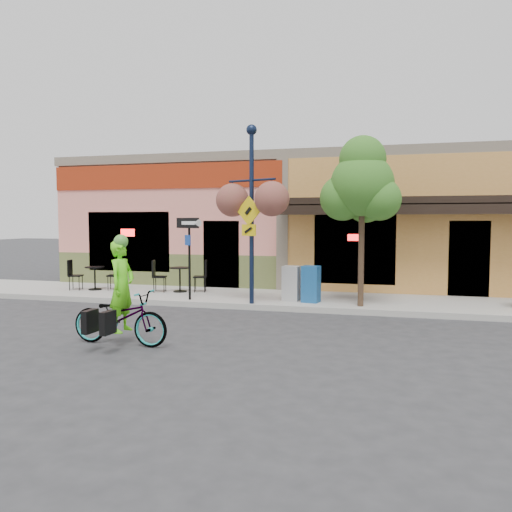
# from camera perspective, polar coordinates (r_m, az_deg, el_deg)

# --- Properties ---
(ground) EXTENTS (90.00, 90.00, 0.00)m
(ground) POSITION_cam_1_polar(r_m,az_deg,el_deg) (12.15, 4.36, -6.85)
(ground) COLOR #2D2D30
(ground) RESTS_ON ground
(sidewalk) EXTENTS (24.00, 3.00, 0.15)m
(sidewalk) POSITION_cam_1_polar(r_m,az_deg,el_deg) (14.08, 5.83, -5.05)
(sidewalk) COLOR #9E9B93
(sidewalk) RESTS_ON ground
(curb) EXTENTS (24.00, 0.12, 0.15)m
(curb) POSITION_cam_1_polar(r_m,az_deg,el_deg) (12.67, 4.81, -6.06)
(curb) COLOR #A8A59E
(curb) RESTS_ON ground
(building) EXTENTS (18.20, 8.20, 4.50)m
(building) POSITION_cam_1_polar(r_m,az_deg,el_deg) (19.36, 8.41, 3.85)
(building) COLOR #EF8676
(building) RESTS_ON ground
(bicycle) EXTENTS (1.96, 0.76, 1.02)m
(bicycle) POSITION_cam_1_polar(r_m,az_deg,el_deg) (9.61, -15.28, -6.80)
(bicycle) COLOR maroon
(bicycle) RESTS_ON ground
(cyclist_rider) EXTENTS (0.43, 0.63, 1.68)m
(cyclist_rider) POSITION_cam_1_polar(r_m,az_deg,el_deg) (9.53, -15.06, -4.85)
(cyclist_rider) COLOR #5FEC18
(cyclist_rider) RESTS_ON ground
(lamp_post) EXTENTS (1.58, 1.10, 4.60)m
(lamp_post) POSITION_cam_1_polar(r_m,az_deg,el_deg) (12.84, -0.51, 4.73)
(lamp_post) COLOR #101A33
(lamp_post) RESTS_ON sidewalk
(one_way_sign) EXTENTS (0.85, 0.52, 2.23)m
(one_way_sign) POSITION_cam_1_polar(r_m,az_deg,el_deg) (13.64, -7.62, -0.33)
(one_way_sign) COLOR black
(one_way_sign) RESTS_ON sidewalk
(cafe_set_left) EXTENTS (1.73, 1.18, 0.95)m
(cafe_set_left) POSITION_cam_1_polar(r_m,az_deg,el_deg) (16.30, -17.94, -2.05)
(cafe_set_left) COLOR black
(cafe_set_left) RESTS_ON sidewalk
(cafe_set_right) EXTENTS (1.78, 1.21, 0.97)m
(cafe_set_right) POSITION_cam_1_polar(r_m,az_deg,el_deg) (15.23, -8.70, -2.26)
(cafe_set_right) COLOR black
(cafe_set_right) RESTS_ON sidewalk
(newspaper_box_blue) EXTENTS (0.49, 0.45, 0.96)m
(newspaper_box_blue) POSITION_cam_1_polar(r_m,az_deg,el_deg) (13.22, 6.30, -3.21)
(newspaper_box_blue) COLOR #174F8D
(newspaper_box_blue) RESTS_ON sidewalk
(newspaper_box_grey) EXTENTS (0.47, 0.44, 0.93)m
(newspaper_box_grey) POSITION_cam_1_polar(r_m,az_deg,el_deg) (13.45, 4.06, -3.13)
(newspaper_box_grey) COLOR #A3A3A3
(newspaper_box_grey) RESTS_ON sidewalk
(street_tree) EXTENTS (1.79, 1.79, 4.30)m
(street_tree) POSITION_cam_1_polar(r_m,az_deg,el_deg) (12.71, 11.98, 3.97)
(street_tree) COLOR #3D7A26
(street_tree) RESTS_ON sidewalk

